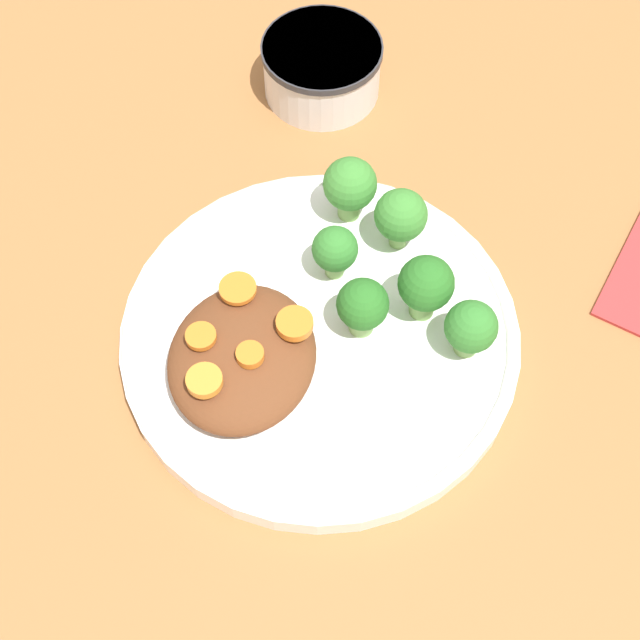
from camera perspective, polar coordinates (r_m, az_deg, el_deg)
ground_plane at (r=0.66m, az=0.00°, el=-1.47°), size 4.00×4.00×0.00m
plate at (r=0.65m, az=0.00°, el=-0.95°), size 0.29×0.29×0.02m
dip_bowl at (r=0.79m, az=0.12°, el=15.98°), size 0.10×0.10×0.05m
stew_mound at (r=0.61m, az=-5.01°, el=-2.42°), size 0.12×0.10×0.04m
broccoli_floret_0 at (r=0.62m, az=2.74°, el=0.90°), size 0.04×0.04×0.05m
broccoli_floret_1 at (r=0.63m, az=6.79°, el=2.21°), size 0.04×0.04×0.06m
broccoli_floret_2 at (r=0.66m, az=5.19°, el=6.63°), size 0.04×0.04×0.05m
broccoli_floret_3 at (r=0.67m, az=1.56°, el=8.63°), size 0.04×0.04×0.06m
broccoli_floret_4 at (r=0.62m, az=9.63°, el=-0.51°), size 0.04×0.04×0.05m
broccoli_floret_5 at (r=0.65m, az=0.95°, el=4.48°), size 0.03×0.03×0.05m
carrot_slice_0 at (r=0.62m, az=-5.39°, el=1.70°), size 0.03×0.03×0.00m
carrot_slice_1 at (r=0.59m, az=-4.50°, el=-2.23°), size 0.02×0.02×0.01m
carrot_slice_2 at (r=0.60m, az=-7.63°, el=-1.04°), size 0.02×0.02×0.00m
carrot_slice_3 at (r=0.60m, az=-1.64°, el=-0.22°), size 0.03×0.03×0.01m
carrot_slice_4 at (r=0.58m, az=-7.41°, el=-3.86°), size 0.02×0.02×0.01m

